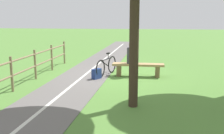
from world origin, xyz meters
The scene contains 8 objects.
ground_plane centered at (0.00, 0.00, 0.00)m, with size 80.00×80.00×0.00m, color #548438.
paved_path centered at (1.49, 4.00, 0.01)m, with size 1.94×36.00×0.02m, color #66605E.
path_centre_line centered at (1.49, 4.00, 0.02)m, with size 0.10×32.00×0.00m, color silver.
bench centered at (-0.72, 0.04, 0.35)m, with size 1.98×0.41×0.50m.
person_seated centered at (-0.47, 0.04, 0.86)m, with size 0.37×0.37×0.82m.
bicycle centered at (0.52, 0.03, 0.37)m, with size 0.55×1.66×0.88m.
backpack centered at (0.79, 0.70, 0.19)m, with size 0.35×0.40×0.39m.
fence_roadside centered at (3.03, 1.82, 0.64)m, with size 0.17×8.24×1.09m.
Camera 1 is at (-1.02, 9.70, 2.26)m, focal length 40.68 mm.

